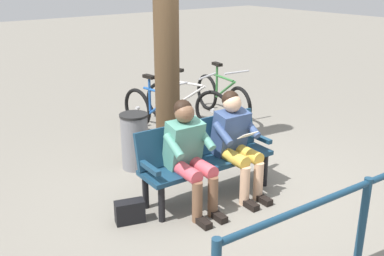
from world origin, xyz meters
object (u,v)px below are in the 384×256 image
(person_companion, at_px, (189,151))
(bicycle_purple, at_px, (186,104))
(bicycle_blue, at_px, (158,113))
(litter_bin, at_px, (135,141))
(handbag, at_px, (130,212))
(bicycle_silver, at_px, (222,97))
(person_reading, at_px, (236,139))
(bench, at_px, (204,153))
(tree_trunk, at_px, (166,24))

(person_companion, bearing_deg, bicycle_purple, -123.22)
(bicycle_purple, bearing_deg, bicycle_blue, -96.58)
(litter_bin, bearing_deg, handbag, 56.48)
(bicycle_silver, height_order, bicycle_blue, same)
(person_reading, distance_m, bicycle_blue, 2.18)
(person_companion, relative_size, handbag, 4.00)
(bench, xyz_separation_m, person_reading, (-0.31, 0.18, 0.16))
(bicycle_purple, bearing_deg, person_companion, -55.27)
(tree_trunk, height_order, litter_bin, tree_trunk)
(bench, distance_m, tree_trunk, 1.88)
(person_reading, relative_size, bicycle_silver, 0.72)
(bicycle_blue, bearing_deg, bicycle_silver, 86.63)
(litter_bin, height_order, bicycle_blue, bicycle_blue)
(person_companion, distance_m, bicycle_blue, 2.34)
(person_companion, xyz_separation_m, bicycle_silver, (-2.40, -2.18, -0.30))
(litter_bin, xyz_separation_m, bicycle_blue, (-0.92, -0.84, -0.01))
(tree_trunk, bearing_deg, handbag, 43.18)
(tree_trunk, bearing_deg, bicycle_purple, -139.40)
(person_companion, distance_m, litter_bin, 1.29)
(bench, bearing_deg, handbag, 4.61)
(bench, xyz_separation_m, bicycle_purple, (-1.33, -2.09, -0.15))
(tree_trunk, bearing_deg, litter_bin, 16.05)
(person_reading, relative_size, person_companion, 1.00)
(handbag, relative_size, bicycle_blue, 0.18)
(bench, relative_size, litter_bin, 2.19)
(person_reading, bearing_deg, bicycle_silver, -125.18)
(bench, bearing_deg, litter_bin, -73.94)
(person_reading, distance_m, tree_trunk, 1.87)
(person_reading, xyz_separation_m, bicycle_silver, (-1.76, -2.22, -0.31))
(person_companion, bearing_deg, bench, -152.79)
(person_companion, bearing_deg, person_reading, 179.95)
(person_reading, distance_m, litter_bin, 1.44)
(person_companion, height_order, bicycle_blue, person_companion)
(person_companion, bearing_deg, bicycle_silver, -134.47)
(handbag, distance_m, litter_bin, 1.39)
(person_reading, relative_size, tree_trunk, 0.33)
(handbag, distance_m, bicycle_silver, 3.71)
(handbag, bearing_deg, litter_bin, -123.52)
(person_companion, height_order, litter_bin, person_companion)
(bicycle_silver, bearing_deg, bicycle_purple, -86.75)
(handbag, bearing_deg, person_companion, 169.74)
(bench, height_order, person_companion, person_companion)
(tree_trunk, relative_size, litter_bin, 4.85)
(bench, xyz_separation_m, tree_trunk, (-0.41, -1.30, 1.29))
(person_companion, distance_m, tree_trunk, 1.98)
(person_reading, height_order, litter_bin, person_reading)
(bench, bearing_deg, bicycle_silver, -132.25)
(tree_trunk, bearing_deg, person_companion, 63.05)
(person_reading, bearing_deg, bicycle_purple, -110.82)
(person_reading, xyz_separation_m, bicycle_blue, (-0.35, -2.13, -0.31))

